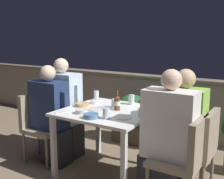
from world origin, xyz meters
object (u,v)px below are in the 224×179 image
at_px(beer_bottle, 117,102).
at_px(chair_right_near, 186,154).
at_px(chair_left_far, 53,115).
at_px(chair_left_near, 40,120).
at_px(person_navy_jumper, 51,115).
at_px(person_white_polo, 166,137).
at_px(person_green_blouse, 180,130).
at_px(person_blue_shirt, 64,108).
at_px(chair_right_far, 199,144).

bearing_deg(beer_bottle, chair_right_near, -13.40).
relative_size(chair_left_far, chair_right_near, 1.00).
distance_m(chair_left_far, chair_right_near, 1.93).
xyz_separation_m(chair_left_near, person_navy_jumper, (0.20, 0.00, 0.10)).
bearing_deg(person_navy_jumper, person_white_polo, -0.71).
distance_m(chair_right_near, person_green_blouse, 0.35).
relative_size(chair_left_near, person_blue_shirt, 0.66).
bearing_deg(person_navy_jumper, person_green_blouse, 10.21).
bearing_deg(chair_right_near, person_white_polo, 180.00).
relative_size(person_navy_jumper, chair_right_near, 1.43).
relative_size(chair_left_far, beer_bottle, 3.74).
distance_m(chair_left_near, beer_bottle, 1.08).
distance_m(chair_right_far, beer_bottle, 0.95).
height_order(chair_left_near, person_blue_shirt, person_blue_shirt).
relative_size(chair_right_near, person_white_polo, 0.67).
height_order(chair_right_near, beer_bottle, beer_bottle).
relative_size(person_navy_jumper, chair_right_far, 1.43).
height_order(person_blue_shirt, chair_right_far, person_blue_shirt).
bearing_deg(person_navy_jumper, chair_left_far, 130.73).
relative_size(person_white_polo, person_green_blouse, 1.02).
height_order(person_navy_jumper, chair_left_far, person_navy_jumper).
bearing_deg(person_white_polo, beer_bottle, 162.76).
relative_size(person_navy_jumper, chair_left_far, 1.43).
relative_size(person_blue_shirt, person_white_polo, 1.01).
distance_m(person_blue_shirt, beer_bottle, 0.89).
height_order(chair_left_far, person_white_polo, person_white_polo).
relative_size(chair_left_near, chair_left_far, 1.00).
bearing_deg(chair_left_far, chair_right_near, -8.90).
xyz_separation_m(person_white_polo, chair_right_far, (0.24, 0.29, -0.12)).
xyz_separation_m(chair_left_far, person_blue_shirt, (0.20, -0.00, 0.13)).
relative_size(chair_right_far, beer_bottle, 3.74).
distance_m(person_navy_jumper, chair_left_far, 0.38).
distance_m(person_navy_jumper, person_blue_shirt, 0.29).
height_order(chair_left_near, chair_left_far, same).
relative_size(person_navy_jumper, person_green_blouse, 0.98).
height_order(person_navy_jumper, person_blue_shirt, person_blue_shirt).
height_order(chair_left_near, chair_right_near, same).
distance_m(person_blue_shirt, person_white_polo, 1.54).
bearing_deg(chair_right_far, person_navy_jumper, -170.95).
bearing_deg(chair_left_far, beer_bottle, -5.20).
xyz_separation_m(person_blue_shirt, chair_right_far, (1.75, -0.01, -0.13)).
height_order(person_blue_shirt, person_green_blouse, person_blue_shirt).
bearing_deg(beer_bottle, chair_left_near, -169.68).
bearing_deg(beer_bottle, person_blue_shirt, 173.62).
distance_m(chair_left_near, person_blue_shirt, 0.34).
xyz_separation_m(person_blue_shirt, beer_bottle, (0.86, -0.10, 0.20)).
bearing_deg(chair_left_near, person_blue_shirt, 61.20).
xyz_separation_m(person_blue_shirt, person_green_blouse, (1.55, -0.01, -0.01)).
height_order(person_blue_shirt, person_white_polo, person_blue_shirt).
xyz_separation_m(chair_right_near, person_white_polo, (-0.20, 0.00, 0.12)).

